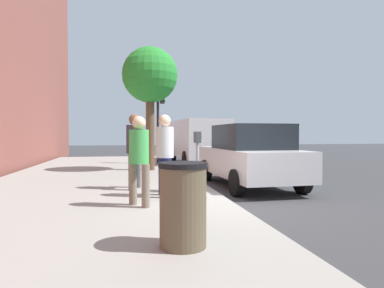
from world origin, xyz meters
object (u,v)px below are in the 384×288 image
Objects in this scene: pedestrian_at_meter at (165,148)px; parked_van_far at (197,139)px; parking_meter at (197,149)px; parking_officer at (135,144)px; pedestrian_bystander at (139,154)px; parked_sedan_near at (249,155)px; trash_bin at (183,204)px; traffic_signal at (160,111)px; street_tree at (150,77)px.

pedestrian_at_meter is 0.34× the size of parked_van_far.
parking_meter is 0.76× the size of parking_officer.
pedestrian_bystander is at bearing -136.71° from pedestrian_at_meter.
trash_bin is (-5.13, 2.76, -0.24)m from parked_sedan_near.
traffic_signal is (6.33, 1.95, 1.68)m from parked_sedan_near.
parking_meter is 2.36m from parked_sedan_near.
traffic_signal is at bearing 44.17° from pedestrian_bystander.
pedestrian_at_meter is at bearing 179.64° from street_tree.
parking_meter reaches higher than trash_bin.
parked_van_far is 2.53m from traffic_signal.
parking_officer is 1.83× the size of trash_bin.
traffic_signal is 3.56× the size of trash_bin.
pedestrian_at_meter is 9.47m from parked_van_far.
traffic_signal is (9.08, -1.25, 1.45)m from pedestrian_bystander.
parking_meter is at bearing 4.70° from pedestrian_bystander.
pedestrian_bystander is (-0.90, 0.58, -0.07)m from pedestrian_at_meter.
parking_meter is 0.27× the size of parked_van_far.
pedestrian_bystander is 4.22m from parked_sedan_near.
traffic_signal reaches higher than parking_officer.
pedestrian_at_meter reaches higher than parked_sedan_near.
parked_sedan_near is (1.48, -1.82, -0.27)m from parking_meter.
trash_bin is at bearing -117.50° from pedestrian_bystander.
parked_sedan_near is at bearing 21.42° from pedestrian_at_meter.
pedestrian_at_meter is at bearing 163.94° from parked_van_far.
pedestrian_bystander is at bearing 132.71° from parking_meter.
parked_sedan_near reaches higher than parking_meter.
parked_van_far is at bearing -12.55° from trash_bin.
street_tree is (6.32, -0.61, 2.53)m from pedestrian_bystander.
parking_officer is 0.35× the size of parked_van_far.
parked_van_far is (9.10, -2.62, 0.06)m from pedestrian_at_meter.
street_tree is at bearing 35.87° from parked_sedan_near.
parked_van_far is at bearing -11.78° from parking_meter.
parked_sedan_near is 1.24× the size of traffic_signal.
traffic_signal is at bearing 0.97° from parking_meter.
pedestrian_bystander reaches higher than parking_meter.
parking_officer is 0.40× the size of street_tree.
pedestrian_bystander is 6.84m from street_tree.
parking_officer is 7.28m from traffic_signal.
pedestrian_at_meter reaches higher than trash_bin.
trash_bin is (-3.28, 0.14, -0.54)m from pedestrian_at_meter.
parking_meter is at bearing 168.22° from parked_van_far.
street_tree reaches higher than pedestrian_bystander.
street_tree is at bearing 46.44° from pedestrian_bystander.
pedestrian_at_meter is 3.32m from trash_bin.
parked_sedan_near is 0.96× the size of street_tree.
parking_officer is 3.34m from parked_sedan_near.
parked_van_far reaches higher than trash_bin.
street_tree is at bearing 144.85° from parked_van_far.
pedestrian_bystander is 0.38× the size of parked_sedan_near.
pedestrian_at_meter is 0.40× the size of parked_sedan_near.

